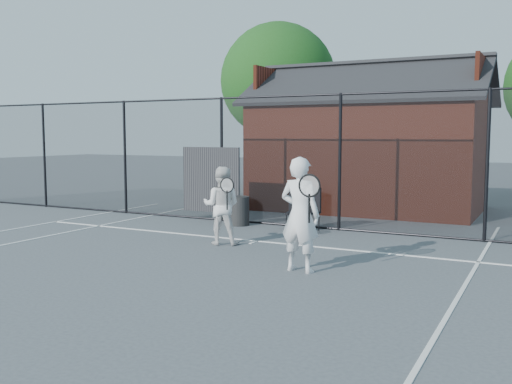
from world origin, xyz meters
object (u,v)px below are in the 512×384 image
at_px(player_front, 300,214).
at_px(chair_right, 307,210).
at_px(chair_left, 296,211).
at_px(waste_bin, 239,211).
at_px(clubhouse, 369,152).
at_px(player_back, 222,205).

distance_m(player_front, chair_right, 3.71).
relative_size(player_front, chair_right, 1.90).
distance_m(player_front, chair_left, 3.70).
bearing_deg(waste_bin, clubhouse, 67.84).
bearing_deg(clubhouse, chair_left, -93.51).
distance_m(player_front, player_back, 2.58).
bearing_deg(clubhouse, chair_right, -90.84).
relative_size(clubhouse, chair_left, 7.34).
bearing_deg(player_back, clubhouse, 81.54).
bearing_deg(chair_right, waste_bin, -170.66).
bearing_deg(chair_left, waste_bin, 163.83).
height_order(player_back, chair_left, player_back).
bearing_deg(player_front, chair_left, 114.19).
bearing_deg(waste_bin, chair_left, -6.15).
bearing_deg(clubhouse, player_back, -98.46).
bearing_deg(clubhouse, waste_bin, -112.16).
xyz_separation_m(clubhouse, player_back, (-0.98, -6.57, -0.86)).
relative_size(player_front, waste_bin, 2.62).
height_order(player_front, waste_bin, player_front).
bearing_deg(player_front, clubhouse, 98.80).
height_order(clubhouse, player_front, clubhouse).
relative_size(chair_right, waste_bin, 1.38).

